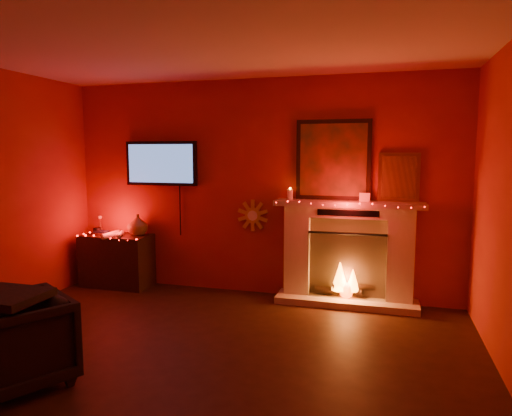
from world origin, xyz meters
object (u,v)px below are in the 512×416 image
Objects in this scene: fireplace at (347,243)px; armchair at (14,343)px; console_table at (118,257)px; sunburst_clock at (253,215)px; tv at (161,164)px.

armchair is (-2.28, -2.70, -0.38)m from fireplace.
sunburst_clock is at bearing 6.73° from console_table.
console_table is at bearing -162.02° from tv.
tv reaches higher than sunburst_clock.
armchair is (-1.09, -2.79, -0.65)m from sunburst_clock.
armchair is at bearing -111.30° from sunburst_clock.
fireplace reaches higher than armchair.
tv is at bearing -178.76° from sunburst_clock.
fireplace is 2.85× the size of armchair.
tv is (-2.44, 0.06, 0.92)m from fireplace.
fireplace is 3.56m from armchair.
sunburst_clock is at bearing 1.24° from tv.
tv is at bearing 124.61° from armchair.
fireplace is at bearing -4.37° from sunburst_clock.
fireplace reaches higher than tv.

